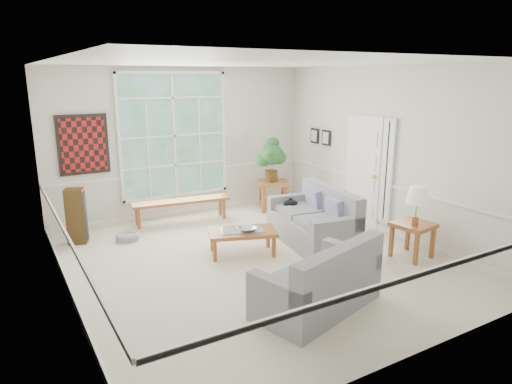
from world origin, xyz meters
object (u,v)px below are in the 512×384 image
loveseat_right (312,216)px  coffee_table (242,242)px  end_table (273,195)px  side_table (412,240)px  loveseat_front (317,275)px

loveseat_right → coffee_table: loveseat_right is taller
end_table → side_table: 3.41m
end_table → loveseat_front: bearing=-115.3°
side_table → loveseat_right: bearing=126.8°
loveseat_front → coffee_table: size_ratio=1.52×
coffee_table → side_table: (2.27, -1.47, 0.09)m
coffee_table → end_table: 2.63m
end_table → side_table: (0.47, -3.38, -0.03)m
loveseat_front → coffee_table: (0.05, 2.02, -0.24)m
loveseat_front → coffee_table: bearing=72.9°
loveseat_right → loveseat_front: loveseat_right is taller
loveseat_right → coffee_table: (-1.28, 0.15, -0.28)m
end_table → side_table: bearing=-82.2°
loveseat_front → side_table: loveseat_front is taller
loveseat_right → loveseat_front: (-1.33, -1.87, -0.04)m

